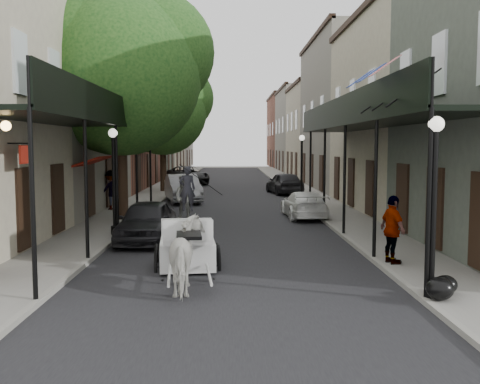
{
  "coord_description": "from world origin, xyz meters",
  "views": [
    {
      "loc": [
        -0.05,
        -12.71,
        3.25
      ],
      "look_at": [
        0.31,
        6.1,
        1.6
      ],
      "focal_mm": 40.0,
      "sensor_mm": 36.0,
      "label": 1
    }
  ],
  "objects_px": {
    "car_left_far": "(187,175)",
    "lamppost_right_near": "(434,204)",
    "pedestrian_sidewalk_left": "(112,190)",
    "car_right_far": "(284,183)",
    "tree_far": "(168,107)",
    "car_right_near": "(304,205)",
    "tree_near": "(131,68)",
    "pedestrian_sidewalk_right": "(393,230)",
    "carriage": "(187,227)",
    "car_left_mid": "(183,188)",
    "lamppost_right_far": "(302,166)",
    "car_left_near": "(147,221)",
    "lamppost_left": "(114,180)",
    "pedestrian_walking": "(185,198)",
    "horse": "(189,255)"
  },
  "relations": [
    {
      "from": "car_left_far",
      "to": "lamppost_right_near",
      "type": "bearing_deg",
      "value": -99.42
    },
    {
      "from": "pedestrian_sidewalk_left",
      "to": "car_right_far",
      "type": "height_order",
      "value": "pedestrian_sidewalk_left"
    },
    {
      "from": "tree_far",
      "to": "car_right_near",
      "type": "relative_size",
      "value": 2.09
    },
    {
      "from": "tree_near",
      "to": "pedestrian_sidewalk_right",
      "type": "relative_size",
      "value": 5.31
    },
    {
      "from": "carriage",
      "to": "car_right_near",
      "type": "bearing_deg",
      "value": 59.12
    },
    {
      "from": "car_left_mid",
      "to": "lamppost_right_near",
      "type": "bearing_deg",
      "value": -83.5
    },
    {
      "from": "tree_far",
      "to": "lamppost_right_near",
      "type": "relative_size",
      "value": 2.32
    },
    {
      "from": "tree_far",
      "to": "car_left_far",
      "type": "bearing_deg",
      "value": 85.19
    },
    {
      "from": "car_left_far",
      "to": "car_right_far",
      "type": "distance_m",
      "value": 11.6
    },
    {
      "from": "pedestrian_sidewalk_left",
      "to": "pedestrian_sidewalk_right",
      "type": "bearing_deg",
      "value": 90.73
    },
    {
      "from": "lamppost_right_far",
      "to": "car_left_near",
      "type": "height_order",
      "value": "lamppost_right_far"
    },
    {
      "from": "lamppost_left",
      "to": "pedestrian_walking",
      "type": "relative_size",
      "value": 1.89
    },
    {
      "from": "lamppost_left",
      "to": "car_left_far",
      "type": "bearing_deg",
      "value": 88.89
    },
    {
      "from": "car_left_mid",
      "to": "pedestrian_sidewalk_right",
      "type": "bearing_deg",
      "value": -79.76
    },
    {
      "from": "pedestrian_sidewalk_right",
      "to": "car_left_far",
      "type": "bearing_deg",
      "value": -0.02
    },
    {
      "from": "car_left_near",
      "to": "car_right_near",
      "type": "bearing_deg",
      "value": 45.47
    },
    {
      "from": "tree_far",
      "to": "car_left_mid",
      "type": "height_order",
      "value": "tree_far"
    },
    {
      "from": "tree_near",
      "to": "car_left_far",
      "type": "xyz_separation_m",
      "value": [
        0.6,
        21.67,
        -5.73
      ]
    },
    {
      "from": "car_left_near",
      "to": "car_right_far",
      "type": "relative_size",
      "value": 0.94
    },
    {
      "from": "pedestrian_walking",
      "to": "pedestrian_sidewalk_left",
      "type": "relative_size",
      "value": 1.02
    },
    {
      "from": "horse",
      "to": "lamppost_right_far",
      "type": "bearing_deg",
      "value": -110.46
    },
    {
      "from": "pedestrian_sidewalk_right",
      "to": "lamppost_left",
      "type": "bearing_deg",
      "value": 45.58
    },
    {
      "from": "horse",
      "to": "pedestrian_sidewalk_right",
      "type": "bearing_deg",
      "value": -162.95
    },
    {
      "from": "lamppost_right_near",
      "to": "carriage",
      "type": "height_order",
      "value": "lamppost_right_near"
    },
    {
      "from": "car_left_near",
      "to": "car_left_mid",
      "type": "distance_m",
      "value": 12.67
    },
    {
      "from": "tree_far",
      "to": "car_right_far",
      "type": "distance_m",
      "value": 9.46
    },
    {
      "from": "pedestrian_sidewalk_left",
      "to": "pedestrian_sidewalk_right",
      "type": "relative_size",
      "value": 1.06
    },
    {
      "from": "horse",
      "to": "car_left_mid",
      "type": "bearing_deg",
      "value": -90.14
    },
    {
      "from": "lamppost_left",
      "to": "pedestrian_sidewalk_right",
      "type": "relative_size",
      "value": 2.05
    },
    {
      "from": "lamppost_right_near",
      "to": "car_left_far",
      "type": "relative_size",
      "value": 0.68
    },
    {
      "from": "tree_far",
      "to": "horse",
      "type": "bearing_deg",
      "value": -82.55
    },
    {
      "from": "tree_near",
      "to": "pedestrian_sidewalk_right",
      "type": "height_order",
      "value": "tree_near"
    },
    {
      "from": "lamppost_left",
      "to": "car_left_near",
      "type": "height_order",
      "value": "lamppost_left"
    },
    {
      "from": "pedestrian_sidewalk_right",
      "to": "pedestrian_sidewalk_left",
      "type": "bearing_deg",
      "value": 25.21
    },
    {
      "from": "horse",
      "to": "car_left_mid",
      "type": "xyz_separation_m",
      "value": [
        -1.79,
        18.86,
        -0.03
      ]
    },
    {
      "from": "lamppost_left",
      "to": "car_right_far",
      "type": "relative_size",
      "value": 0.85
    },
    {
      "from": "horse",
      "to": "pedestrian_walking",
      "type": "bearing_deg",
      "value": -90.28
    },
    {
      "from": "tree_near",
      "to": "pedestrian_sidewalk_right",
      "type": "bearing_deg",
      "value": -46.82
    },
    {
      "from": "lamppost_right_near",
      "to": "carriage",
      "type": "bearing_deg",
      "value": 146.22
    },
    {
      "from": "lamppost_right_far",
      "to": "car_left_far",
      "type": "xyz_separation_m",
      "value": [
        -7.7,
        13.85,
        -1.29
      ]
    },
    {
      "from": "lamppost_right_far",
      "to": "pedestrian_walking",
      "type": "xyz_separation_m",
      "value": [
        -6.1,
        -7.69,
        -1.07
      ]
    },
    {
      "from": "tree_near",
      "to": "pedestrian_walking",
      "type": "height_order",
      "value": "tree_near"
    },
    {
      "from": "lamppost_right_near",
      "to": "car_left_mid",
      "type": "relative_size",
      "value": 0.78
    },
    {
      "from": "lamppost_left",
      "to": "car_left_mid",
      "type": "relative_size",
      "value": 0.78
    },
    {
      "from": "tree_near",
      "to": "car_left_far",
      "type": "bearing_deg",
      "value": 88.42
    },
    {
      "from": "carriage",
      "to": "car_left_mid",
      "type": "relative_size",
      "value": 0.57
    },
    {
      "from": "tree_near",
      "to": "car_left_near",
      "type": "height_order",
      "value": "tree_near"
    },
    {
      "from": "lamppost_left",
      "to": "pedestrian_walking",
      "type": "distance_m",
      "value": 4.91
    },
    {
      "from": "lamppost_right_far",
      "to": "pedestrian_sidewalk_right",
      "type": "bearing_deg",
      "value": -89.47
    },
    {
      "from": "lamppost_left",
      "to": "carriage",
      "type": "xyz_separation_m",
      "value": [
        2.9,
        -4.45,
        -0.98
      ]
    }
  ]
}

